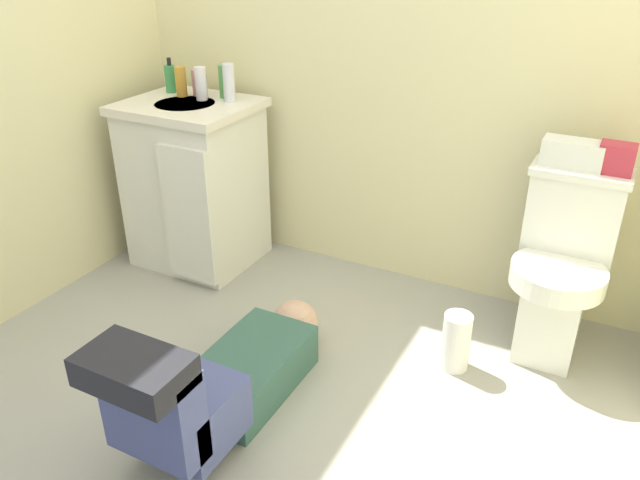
{
  "coord_description": "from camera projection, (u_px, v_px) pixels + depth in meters",
  "views": [
    {
      "loc": [
        1.01,
        -1.6,
        1.57
      ],
      "look_at": [
        -0.0,
        0.34,
        0.45
      ],
      "focal_mm": 34.97,
      "sensor_mm": 36.0,
      "label": 1
    }
  ],
  "objects": [
    {
      "name": "ground_plane",
      "position": [
        280.0,
        384.0,
        2.4
      ],
      "size": [
        3.04,
        2.96,
        0.04
      ],
      "primitive_type": "cube",
      "color": "#9C9A8B"
    },
    {
      "name": "wall_back",
      "position": [
        394.0,
        19.0,
        2.65
      ],
      "size": [
        2.7,
        0.08,
        2.4
      ],
      "primitive_type": "cube",
      "color": "beige",
      "rests_on": "ground_plane"
    },
    {
      "name": "toilet",
      "position": [
        561.0,
        268.0,
        2.43
      ],
      "size": [
        0.36,
        0.46,
        0.75
      ],
      "color": "silver",
      "rests_on": "ground_plane"
    },
    {
      "name": "vanity_cabinet",
      "position": [
        195.0,
        183.0,
        3.08
      ],
      "size": [
        0.6,
        0.53,
        0.82
      ],
      "color": "silver",
      "rests_on": "ground_plane"
    },
    {
      "name": "faucet",
      "position": [
        205.0,
        85.0,
        2.99
      ],
      "size": [
        0.02,
        0.02,
        0.1
      ],
      "primitive_type": "cylinder",
      "color": "silver",
      "rests_on": "vanity_cabinet"
    },
    {
      "name": "person_plumber",
      "position": [
        219.0,
        379.0,
        2.13
      ],
      "size": [
        0.39,
        1.06,
        0.52
      ],
      "color": "#33594C",
      "rests_on": "ground_plane"
    },
    {
      "name": "tissue_box",
      "position": [
        573.0,
        153.0,
        2.32
      ],
      "size": [
        0.22,
        0.11,
        0.1
      ],
      "primitive_type": "cube",
      "color": "silver",
      "rests_on": "toilet"
    },
    {
      "name": "toiletry_bag",
      "position": [
        617.0,
        158.0,
        2.26
      ],
      "size": [
        0.12,
        0.09,
        0.11
      ],
      "primitive_type": "cube",
      "color": "#B22D3F",
      "rests_on": "toilet"
    },
    {
      "name": "soap_dispenser",
      "position": [
        171.0,
        78.0,
        3.05
      ],
      "size": [
        0.06,
        0.06,
        0.17
      ],
      "color": "#39934F",
      "rests_on": "vanity_cabinet"
    },
    {
      "name": "bottle_amber",
      "position": [
        181.0,
        82.0,
        2.97
      ],
      "size": [
        0.05,
        0.05,
        0.14
      ],
      "primitive_type": "cylinder",
      "color": "gold",
      "rests_on": "vanity_cabinet"
    },
    {
      "name": "bottle_pink",
      "position": [
        197.0,
        83.0,
        2.99
      ],
      "size": [
        0.05,
        0.05,
        0.12
      ],
      "primitive_type": "cylinder",
      "color": "pink",
      "rests_on": "vanity_cabinet"
    },
    {
      "name": "bottle_white",
      "position": [
        201.0,
        84.0,
        2.91
      ],
      "size": [
        0.05,
        0.05,
        0.15
      ],
      "primitive_type": "cylinder",
      "color": "silver",
      "rests_on": "vanity_cabinet"
    },
    {
      "name": "bottle_green",
      "position": [
        224.0,
        81.0,
        2.95
      ],
      "size": [
        0.05,
        0.05,
        0.15
      ],
      "primitive_type": "cylinder",
      "color": "#54A24E",
      "rests_on": "vanity_cabinet"
    },
    {
      "name": "bottle_clear",
      "position": [
        229.0,
        83.0,
        2.88
      ],
      "size": [
        0.05,
        0.05,
        0.17
      ],
      "primitive_type": "cylinder",
      "color": "silver",
      "rests_on": "vanity_cabinet"
    },
    {
      "name": "paper_towel_roll",
      "position": [
        456.0,
        342.0,
        2.41
      ],
      "size": [
        0.11,
        0.11,
        0.24
      ],
      "primitive_type": "cylinder",
      "color": "white",
      "rests_on": "ground_plane"
    }
  ]
}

